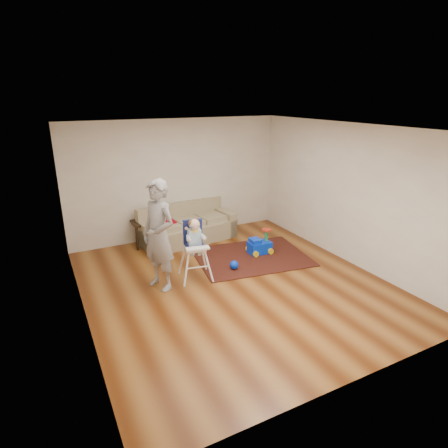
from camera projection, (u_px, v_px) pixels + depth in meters
name	position (u px, v px, depth m)	size (l,w,h in m)	color
ground	(234.00, 283.00, 6.66)	(5.50, 5.50, 0.00)	#54260B
room_envelope	(221.00, 174.00, 6.49)	(5.04, 5.52, 2.72)	beige
sofa	(188.00, 224.00, 8.48)	(2.24, 1.15, 0.83)	gray
side_table	(145.00, 232.00, 8.33)	(0.55, 0.55, 0.55)	black
area_rug	(251.00, 257.00, 7.74)	(2.23, 1.67, 0.02)	black
ride_on_toy	(260.00, 241.00, 7.83)	(0.47, 0.33, 0.51)	#0738EF
toy_ball	(234.00, 265.00, 7.15)	(0.17, 0.17, 0.17)	#0738EF
high_chair	(195.00, 250.00, 6.69)	(0.62, 0.62, 1.15)	white
adult	(159.00, 236.00, 6.25)	(0.70, 0.46, 1.91)	gray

